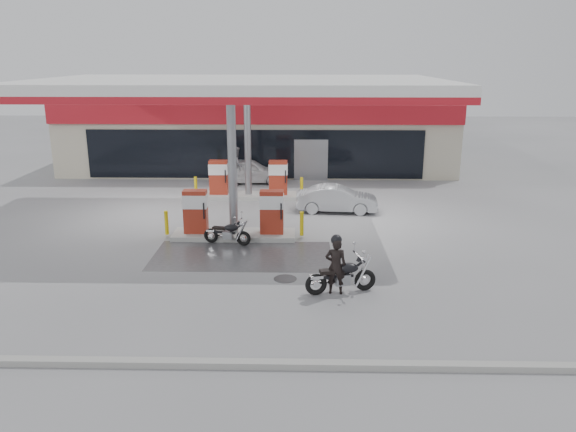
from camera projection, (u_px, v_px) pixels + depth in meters
name	position (u px, v px, depth m)	size (l,w,h in m)	color
ground	(228.00, 256.00, 18.88)	(90.00, 90.00, 0.00)	gray
wet_patch	(242.00, 256.00, 18.87)	(6.00, 3.00, 0.00)	#4C4C4F
drain_cover	(285.00, 279.00, 16.92)	(0.70, 0.70, 0.01)	#38383A
kerb	(187.00, 363.00, 12.14)	(28.00, 0.25, 0.15)	gray
store_building	(260.00, 133.00, 33.65)	(22.00, 8.22, 4.00)	#B8B19A
canopy	(239.00, 87.00, 22.24)	(16.00, 10.02, 5.51)	silver
pump_island_near	(234.00, 219.00, 20.61)	(5.14, 1.30, 1.78)	#9E9E99
pump_island_far	(249.00, 183.00, 26.38)	(5.14, 1.30, 1.78)	#9E9E99
main_motorcycle	(342.00, 277.00, 15.83)	(2.06, 0.85, 1.07)	black
biker_main	(336.00, 266.00, 15.68)	(0.60, 0.39, 1.64)	black
parked_motorcycle	(228.00, 233.00, 19.92)	(1.75, 0.79, 0.91)	black
sedan_white	(249.00, 171.00, 29.47)	(1.53, 3.80, 1.29)	white
attendant	(236.00, 166.00, 29.01)	(0.96, 0.75, 1.98)	#56565B
hatchback_silver	(337.00, 199.00, 24.02)	(1.20, 3.45, 1.14)	#A9ACB1
parked_car_left	(180.00, 161.00, 32.25)	(1.84, 4.53, 1.31)	black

